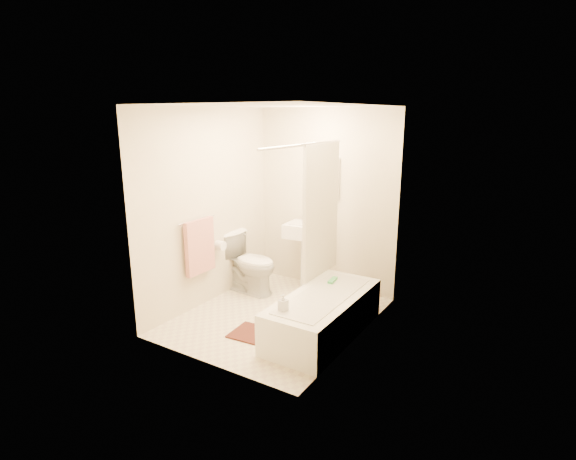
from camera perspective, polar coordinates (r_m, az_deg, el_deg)
The scene contains 17 objects.
floor at distance 5.38m, azimuth -1.43°, elevation -10.94°, with size 2.40×2.40×0.00m, color beige.
ceiling at distance 4.86m, azimuth -1.61°, elevation 15.54°, with size 2.40×2.40×0.00m, color white.
wall_back at distance 6.00m, azimuth 4.80°, elevation 3.77°, with size 2.00×0.02×2.40m, color beige.
wall_left at distance 5.59m, azimuth -10.13°, elevation 2.79°, with size 0.02×2.40×2.40m, color beige.
wall_right at distance 4.53m, azimuth 9.11°, elevation 0.12°, with size 0.02×2.40×2.40m, color beige.
mirror at distance 5.94m, azimuth 4.77°, elevation 6.59°, with size 0.40×0.03×0.55m, color white.
curtain_rod at distance 4.80m, azimuth 2.13°, elevation 10.77°, with size 0.03×0.03×1.70m, color silver.
shower_curtain at distance 5.26m, azimuth 4.22°, elevation 2.47°, with size 0.04×0.80×1.55m, color silver.
towel_bar at distance 5.40m, azimuth -11.53°, elevation 1.24°, with size 0.02×0.02×0.60m, color silver.
towel at distance 5.46m, azimuth -11.13°, elevation -2.06°, with size 0.06×0.45×0.66m, color #CC7266.
toilet_paper at distance 5.75m, azimuth -8.59°, elevation -1.95°, with size 0.12×0.12×0.11m, color white.
toilet at distance 6.00m, azimuth -4.95°, elevation -4.20°, with size 0.45×0.80×0.79m, color white.
sink at distance 6.03m, azimuth 2.31°, elevation -3.02°, with size 0.51×0.41×1.00m, color white, non-canonical shape.
bathtub at distance 4.92m, azimuth 4.52°, elevation -10.70°, with size 0.68×1.56×0.44m, color white, non-canonical shape.
bath_mat at distance 4.98m, azimuth -4.05°, elevation -13.08°, with size 0.54×0.40×0.02m, color #50281C.
soap_bottle at distance 4.43m, azimuth -0.62°, elevation -9.25°, with size 0.08×0.08×0.17m, color white.
scrub_brush at distance 5.21m, azimuth 5.69°, elevation -6.41°, with size 0.06×0.19×0.04m, color #49C060.
Camera 1 is at (2.68, -4.06, 2.31)m, focal length 28.00 mm.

